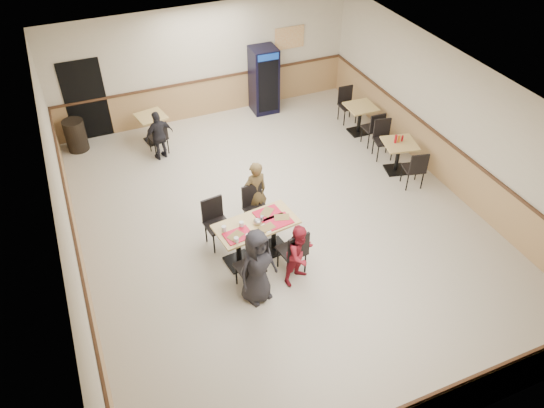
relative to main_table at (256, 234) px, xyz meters
name	(u,v)px	position (x,y,z in m)	size (l,w,h in m)	color
ground	(281,222)	(0.83, 0.70, -0.55)	(10.00, 10.00, 0.00)	beige
room_shell	(306,124)	(2.61, 3.25, 0.03)	(10.00, 10.00, 10.00)	silver
main_table	(256,234)	(0.00, 0.00, 0.00)	(1.62, 0.95, 0.82)	black
main_chairs	(254,236)	(-0.05, -0.01, -0.03)	(1.57, 1.95, 1.04)	black
diner_woman_left	(257,266)	(-0.37, -0.99, 0.22)	(0.75, 0.49, 1.53)	black
diner_woman_right	(300,254)	(0.50, -0.88, 0.08)	(0.61, 0.48, 1.26)	maroon
diner_man_opposite	(255,193)	(0.37, 0.99, 0.18)	(0.53, 0.35, 1.45)	brown
lone_diner	(159,135)	(-0.87, 4.07, 0.08)	(0.73, 0.31, 1.25)	black
tabletop_clutter	(258,224)	(0.01, -0.06, 0.30)	(1.35, 0.78, 0.12)	red
side_table_near	(398,152)	(4.08, 1.37, -0.03)	(0.86, 0.86, 0.77)	black
side_table_near_chair_south	(414,167)	(4.08, 0.75, -0.06)	(0.45, 0.45, 0.98)	black
side_table_near_chair_north	(384,140)	(4.08, 1.99, -0.06)	(0.45, 0.45, 0.98)	black
side_table_far	(360,115)	(4.14, 3.22, -0.04)	(0.74, 0.74, 0.77)	black
side_table_far_chair_south	(372,127)	(4.14, 2.61, -0.06)	(0.45, 0.45, 0.97)	black
side_table_far_chair_north	(348,105)	(4.14, 3.84, -0.06)	(0.45, 0.45, 0.97)	black
condiment_caddy	(398,139)	(4.05, 1.42, 0.31)	(0.23, 0.06, 0.20)	#A30B14
back_table	(152,124)	(-0.87, 4.90, -0.06)	(0.79, 0.79, 0.73)	black
back_table_chair_lone	(158,136)	(-0.87, 4.32, -0.09)	(0.43, 0.43, 0.92)	black
pepsi_cooler	(264,80)	(2.33, 5.29, 0.36)	(0.70, 0.71, 1.80)	black
trash_bin	(76,135)	(-2.70, 5.25, -0.15)	(0.51, 0.51, 0.80)	black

